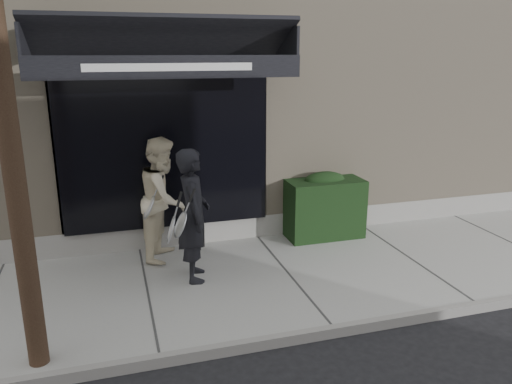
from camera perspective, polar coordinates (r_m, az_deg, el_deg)
name	(u,v)px	position (r m, az deg, el deg)	size (l,w,h in m)	color
ground	(288,280)	(7.38, 3.63, -10.00)	(80.00, 80.00, 0.00)	black
sidewalk	(288,276)	(7.36, 3.64, -9.58)	(20.00, 3.00, 0.12)	#A0A19B
curb	(333,331)	(6.10, 8.83, -15.42)	(20.00, 0.10, 0.14)	gray
building_facade	(213,73)	(11.43, -4.96, 13.40)	(14.30, 8.04, 5.64)	#B7A68C
hedge	(324,206)	(8.61, 7.73, -1.57)	(1.30, 0.70, 1.14)	black
pedestrian_front	(193,215)	(6.87, -7.16, -2.67)	(0.71, 0.86, 1.86)	black
pedestrian_back	(164,199)	(7.67, -10.50, -0.74)	(1.00, 1.11, 1.88)	beige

